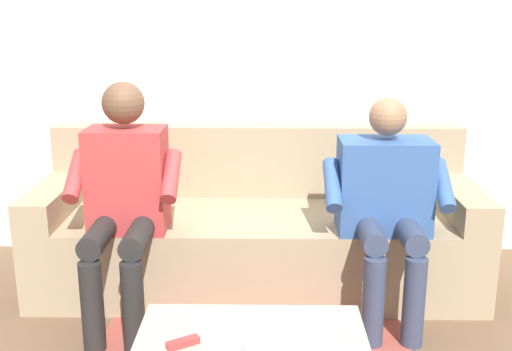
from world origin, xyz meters
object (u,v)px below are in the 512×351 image
(couch, at_px, (257,230))
(person_right_seated, at_px, (124,191))
(person_left_seated, at_px, (386,197))
(remote_red, at_px, (183,343))

(couch, xyz_separation_m, person_right_seated, (0.62, 0.42, 0.35))
(couch, xyz_separation_m, person_left_seated, (-0.62, 0.40, 0.32))
(person_right_seated, relative_size, remote_red, 9.95)
(person_right_seated, bearing_deg, couch, -145.93)
(couch, bearing_deg, remote_red, 79.95)
(person_left_seated, xyz_separation_m, remote_red, (0.85, 0.92, -0.24))
(person_left_seated, xyz_separation_m, person_right_seated, (1.24, 0.02, 0.03))
(couch, distance_m, person_left_seated, 0.80)
(couch, bearing_deg, person_right_seated, 34.07)
(person_left_seated, height_order, remote_red, person_left_seated)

